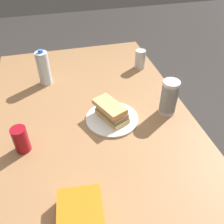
{
  "coord_description": "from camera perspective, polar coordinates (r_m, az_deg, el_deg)",
  "views": [
    {
      "loc": [
        -0.93,
        0.13,
        1.61
      ],
      "look_at": [
        -0.03,
        -0.1,
        0.83
      ],
      "focal_mm": 39.9,
      "sensor_mm": 36.0,
      "label": 1
    }
  ],
  "objects": [
    {
      "name": "dining_table",
      "position": [
        1.32,
        -4.39,
        -4.41
      ],
      "size": [
        1.62,
        1.0,
        0.78
      ],
      "color": "#9E7047",
      "rests_on": "ground_plane"
    },
    {
      "name": "soda_can_silver",
      "position": [
        1.65,
        6.46,
        11.92
      ],
      "size": [
        0.07,
        0.07,
        0.12
      ],
      "primitive_type": "cylinder",
      "color": "silver",
      "rests_on": "dining_table"
    },
    {
      "name": "water_bottle_tall",
      "position": [
        1.51,
        -15.37,
        9.64
      ],
      "size": [
        0.07,
        0.07,
        0.22
      ],
      "color": "silver",
      "rests_on": "dining_table"
    },
    {
      "name": "plastic_cup_stack",
      "position": [
        1.27,
        12.95,
        3.3
      ],
      "size": [
        0.08,
        0.08,
        0.18
      ],
      "color": "silver",
      "rests_on": "dining_table"
    },
    {
      "name": "chip_bag",
      "position": [
        0.89,
        -7.11,
        -23.88
      ],
      "size": [
        0.24,
        0.17,
        0.07
      ],
      "primitive_type": "cube",
      "rotation": [
        0.0,
        0.0,
        3.05
      ],
      "color": "orange",
      "rests_on": "dining_table"
    },
    {
      "name": "paper_plate",
      "position": [
        1.24,
        0.0,
        -1.55
      ],
      "size": [
        0.26,
        0.26,
        0.01
      ],
      "primitive_type": "cylinder",
      "color": "white",
      "rests_on": "dining_table"
    },
    {
      "name": "soda_can_red",
      "position": [
        1.13,
        -20.15,
        -5.94
      ],
      "size": [
        0.07,
        0.07,
        0.12
      ],
      "primitive_type": "cylinder",
      "color": "maroon",
      "rests_on": "dining_table"
    },
    {
      "name": "ground_plane",
      "position": [
        1.86,
        -3.29,
        -19.62
      ],
      "size": [
        8.0,
        8.0,
        0.0
      ],
      "primitive_type": "plane",
      "color": "#383330"
    },
    {
      "name": "sandwich",
      "position": [
        1.21,
        -0.18,
        0.16
      ],
      "size": [
        0.2,
        0.16,
        0.08
      ],
      "color": "#DBB26B",
      "rests_on": "paper_plate"
    }
  ]
}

